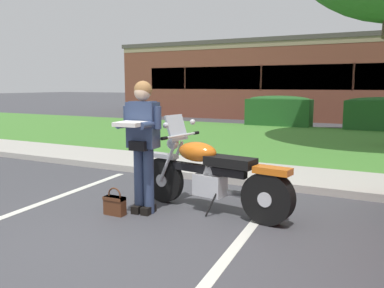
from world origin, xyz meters
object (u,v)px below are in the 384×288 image
(motorcycle, at_px, (217,176))
(brick_building, at_px, (362,80))
(rider_person, at_px, (142,136))
(handbag, at_px, (115,204))
(hedge_left, at_px, (279,110))

(motorcycle, distance_m, brick_building, 17.74)
(rider_person, relative_size, handbag, 4.74)
(hedge_left, xyz_separation_m, brick_building, (2.48, 6.54, 1.27))
(rider_person, height_order, brick_building, brick_building)
(motorcycle, distance_m, hedge_left, 11.36)
(rider_person, relative_size, hedge_left, 0.67)
(hedge_left, relative_size, brick_building, 0.11)
(hedge_left, bearing_deg, motorcycle, -78.83)
(handbag, xyz_separation_m, hedge_left, (-1.07, 11.81, 0.51))
(motorcycle, height_order, brick_building, brick_building)
(motorcycle, bearing_deg, rider_person, -153.11)
(handbag, relative_size, brick_building, 0.02)
(handbag, relative_size, hedge_left, 0.14)
(motorcycle, height_order, handbag, motorcycle)
(hedge_left, height_order, brick_building, brick_building)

